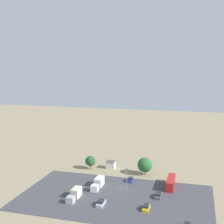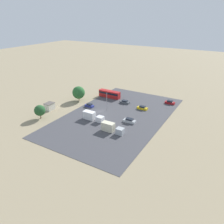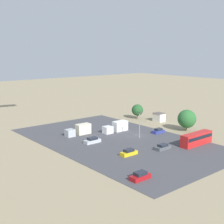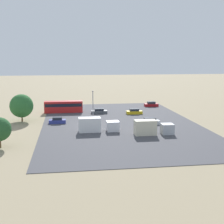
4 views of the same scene
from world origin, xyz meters
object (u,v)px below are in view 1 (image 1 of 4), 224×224
parked_car_2 (158,196)px  parked_truck_0 (75,194)px  parked_car_3 (130,180)px  parked_car_1 (146,208)px  shed_building (111,165)px  bus (171,182)px  parked_car_0 (101,203)px  parked_truck_1 (98,183)px

parked_car_2 → parked_truck_0: 27.37m
parked_car_3 → parked_truck_0: bearing=54.6°
parked_car_2 → parked_car_1: bearing=76.7°
shed_building → parked_car_3: shed_building is taller
parked_car_1 → parked_car_2: bearing=76.7°
parked_car_1 → parked_car_3: parked_car_1 is taller
bus → parked_car_3: bus is taller
parked_car_2 → parked_car_3: (11.86, -11.56, 0.04)m
parked_car_2 → parked_truck_0: (26.05, 8.37, 0.84)m
parked_car_0 → parked_car_3: parked_car_0 is taller
shed_building → parked_car_0: (-6.75, 35.06, -0.81)m
parked_car_0 → parked_car_3: bearing=78.5°
bus → parked_car_3: bearing=-5.3°
parked_car_2 → parked_truck_0: parked_truck_0 is taller
parked_car_0 → shed_building: bearing=100.9°
shed_building → parked_car_3: bearing=131.2°
parked_car_3 → parked_truck_1: 13.18m
parked_car_0 → parked_car_1: parked_car_0 is taller
parked_car_3 → parked_truck_1: parked_truck_1 is taller
parked_truck_1 → shed_building: bearing=-86.3°
shed_building → parked_car_3: 17.15m
bus → parked_car_0: bus is taller
parked_car_1 → parked_truck_1: (19.42, -12.73, 0.80)m
parked_truck_0 → parked_car_1: bearing=176.5°
bus → parked_truck_0: bearing=32.4°
shed_building → bus: 29.92m
bus → parked_truck_1: bearing=16.3°
parked_car_3 → parked_truck_1: size_ratio=0.46×
parked_car_1 → parked_truck_1: parked_truck_1 is taller
shed_building → parked_car_1: bearing=121.3°
parked_car_1 → bus: bearing=74.7°
parked_car_0 → parked_truck_1: (5.36, -13.50, 0.76)m
shed_building → parked_car_1: size_ratio=0.86×
bus → parked_car_2: (3.14, 10.16, -1.20)m
bus → parked_car_1: 20.76m
parked_car_3 → parked_truck_0: parked_truck_0 is taller
parked_car_0 → parked_truck_0: 9.94m
parked_car_1 → parked_truck_0: 23.77m
shed_building → parked_truck_0: bearing=85.0°
shed_building → parked_car_2: shed_building is taller
parked_car_3 → parked_truck_0: 24.48m
parked_car_3 → parked_car_2: bearing=135.7°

